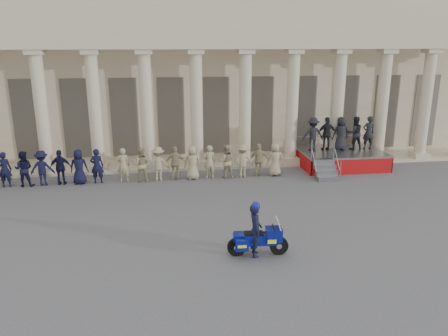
{
  "coord_description": "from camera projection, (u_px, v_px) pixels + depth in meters",
  "views": [
    {
      "loc": [
        -0.49,
        -14.9,
        6.6
      ],
      "look_at": [
        1.96,
        2.31,
        1.6
      ],
      "focal_mm": 35.0,
      "sensor_mm": 36.0,
      "label": 1
    }
  ],
  "objects": [
    {
      "name": "officer_rank",
      "position": [
        86.0,
        166.0,
        21.04
      ],
      "size": [
        19.93,
        0.65,
        1.71
      ],
      "color": "black",
      "rests_on": "ground"
    },
    {
      "name": "rider",
      "position": [
        255.0,
        229.0,
        13.85
      ],
      "size": [
        0.46,
        0.67,
        1.83
      ],
      "rotation": [
        0.0,
        0.0,
        1.5
      ],
      "color": "black",
      "rests_on": "ground"
    },
    {
      "name": "motorcycle",
      "position": [
        259.0,
        239.0,
        13.96
      ],
      "size": [
        1.98,
        0.82,
        1.27
      ],
      "rotation": [
        0.0,
        0.0,
        -0.07
      ],
      "color": "black",
      "rests_on": "ground"
    },
    {
      "name": "reviewing_stand",
      "position": [
        337.0,
        140.0,
        23.8
      ],
      "size": [
        4.46,
        4.23,
        2.74
      ],
      "color": "gray",
      "rests_on": "ground"
    },
    {
      "name": "building",
      "position": [
        168.0,
        75.0,
        28.85
      ],
      "size": [
        40.0,
        12.5,
        9.0
      ],
      "color": "#BCAB8D",
      "rests_on": "ground"
    },
    {
      "name": "ground",
      "position": [
        180.0,
        229.0,
        16.07
      ],
      "size": [
        90.0,
        90.0,
        0.0
      ],
      "primitive_type": "plane",
      "color": "#4B4B4E",
      "rests_on": "ground"
    }
  ]
}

